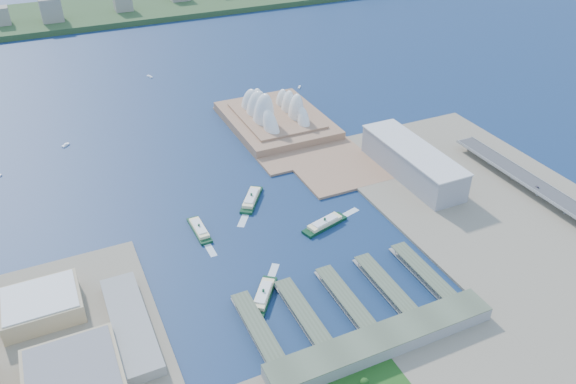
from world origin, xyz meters
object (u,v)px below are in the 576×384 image
ferry_a (199,228)px  ferry_c (263,294)px  ferry_b (251,197)px  opera_house (276,104)px  car_c (537,187)px  toaster_building (412,162)px  ferry_d (325,222)px

ferry_a → ferry_c: ferry_c is taller
ferry_b → opera_house: bearing=93.5°
ferry_c → car_c: 345.84m
toaster_building → ferry_c: bearing=-153.8°
toaster_building → ferry_b: toaster_building is taller
ferry_b → car_c: bearing=11.6°
toaster_building → ferry_c: size_ratio=2.96×
ferry_a → car_c: 381.23m
opera_house → toaster_building: size_ratio=1.16×
ferry_c → car_c: (345.10, 19.86, 10.59)m
toaster_building → ferry_b: 198.49m
ferry_b → toaster_building: bearing=26.4°
ferry_a → ferry_c: size_ratio=0.95×
ferry_d → ferry_b: bearing=18.5°
ferry_a → ferry_d: 132.47m
opera_house → ferry_b: (-105.46, -169.04, -26.82)m
ferry_a → ferry_d: (123.90, -46.89, 0.44)m
ferry_b → ferry_d: 93.64m
opera_house → ferry_a: (-176.57, -199.49, -27.32)m
ferry_d → car_c: car_c is taller
opera_house → car_c: 356.05m
toaster_building → ferry_b: size_ratio=2.83×
toaster_building → opera_house: bearing=114.2°
toaster_building → ferry_d: size_ratio=2.86×
ferry_b → ferry_c: ferry_b is taller
ferry_b → ferry_d: size_ratio=1.01×
ferry_d → ferry_a: bearing=53.5°
ferry_b → car_c: car_c is taller
ferry_b → car_c: (296.46, -130.99, 10.37)m
ferry_c → ferry_b: bearing=-70.7°
opera_house → ferry_d: opera_house is taller
opera_house → ferry_b: 201.04m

